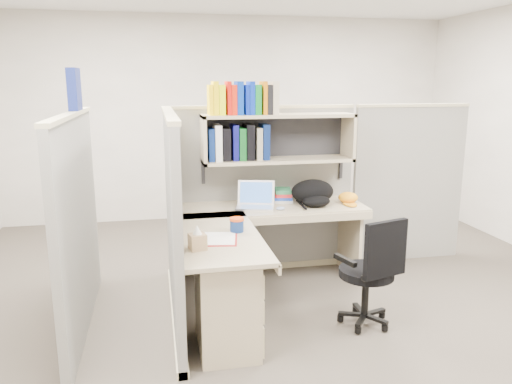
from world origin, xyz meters
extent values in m
plane|color=#3A342D|center=(0.00, 0.00, 0.00)|extent=(6.00, 6.00, 0.00)
plane|color=#ADA79C|center=(0.00, 3.00, 1.35)|extent=(6.00, 0.00, 6.00)
cube|color=slate|center=(0.00, 0.90, 0.80)|extent=(1.80, 0.06, 1.60)
cube|color=tan|center=(0.00, 0.90, 1.61)|extent=(1.80, 0.08, 0.03)
cube|color=slate|center=(-0.90, 0.00, 0.80)|extent=(0.06, 1.80, 1.60)
cube|color=tan|center=(-0.90, 0.00, 1.61)|extent=(0.08, 1.80, 0.03)
cube|color=slate|center=(-1.60, 0.00, 0.80)|extent=(0.06, 1.80, 1.60)
cube|color=slate|center=(1.55, 0.90, 0.80)|extent=(1.20, 0.06, 1.60)
cube|color=navy|center=(-1.60, 0.35, 1.79)|extent=(0.07, 0.27, 0.32)
cube|color=white|center=(-0.87, 0.15, 1.20)|extent=(0.00, 0.21, 0.28)
cube|color=tan|center=(0.10, 0.70, 1.55)|extent=(1.40, 0.34, 0.03)
cube|color=tan|center=(0.10, 0.70, 1.14)|extent=(1.40, 0.34, 0.03)
cube|color=tan|center=(-0.58, 0.70, 1.34)|extent=(0.03, 0.34, 0.44)
cube|color=tan|center=(0.78, 0.70, 1.34)|extent=(0.03, 0.34, 0.44)
cube|color=black|center=(0.10, 0.86, 1.34)|extent=(1.38, 0.01, 0.41)
cube|color=yellow|center=(-0.52, 0.68, 1.69)|extent=(0.03, 0.20, 0.26)
cube|color=yellow|center=(-0.48, 0.68, 1.71)|extent=(0.05, 0.20, 0.29)
cube|color=#E7F305|center=(-0.42, 0.68, 1.69)|extent=(0.06, 0.20, 0.26)
cube|color=#BA0E07|center=(-0.36, 0.68, 1.71)|extent=(0.04, 0.20, 0.29)
cube|color=red|center=(-0.32, 0.68, 1.69)|extent=(0.05, 0.20, 0.26)
cube|color=#042B95|center=(-0.27, 0.68, 1.71)|extent=(0.06, 0.20, 0.29)
cube|color=#041B90|center=(-0.20, 0.68, 1.69)|extent=(0.04, 0.20, 0.26)
cube|color=#05229D|center=(-0.16, 0.68, 1.71)|extent=(0.04, 0.20, 0.29)
cube|color=#07691E|center=(-0.11, 0.68, 1.69)|extent=(0.06, 0.20, 0.26)
cube|color=#C26704|center=(-0.04, 0.68, 1.71)|extent=(0.04, 0.20, 0.29)
cube|color=black|center=(0.00, 0.68, 1.69)|extent=(0.05, 0.20, 0.26)
cube|color=#B6A98C|center=(0.05, 0.68, 1.71)|extent=(0.06, 0.20, 0.29)
cube|color=#081C53|center=(-0.52, 0.72, 1.30)|extent=(0.05, 0.24, 0.29)
cube|color=silver|center=(-0.46, 0.72, 1.31)|extent=(0.06, 0.24, 0.32)
cube|color=black|center=(-0.39, 0.72, 1.30)|extent=(0.07, 0.24, 0.29)
cube|color=#080953|center=(-0.30, 0.72, 1.31)|extent=(0.05, 0.24, 0.32)
cube|color=#094316|center=(-0.24, 0.72, 1.30)|extent=(0.06, 0.24, 0.29)
cube|color=black|center=(-0.17, 0.72, 1.31)|extent=(0.07, 0.24, 0.32)
cube|color=gray|center=(-0.09, 0.72, 1.30)|extent=(0.05, 0.24, 0.29)
cube|color=#071747|center=(-0.03, 0.72, 1.31)|extent=(0.06, 0.24, 0.32)
cube|color=tan|center=(0.00, 0.57, 0.71)|extent=(1.74, 0.60, 0.03)
cube|color=tan|center=(-0.57, -0.20, 0.71)|extent=(0.60, 1.34, 0.03)
cube|color=tan|center=(0.00, 0.27, 0.68)|extent=(1.74, 0.02, 0.07)
cube|color=tan|center=(-0.27, -0.20, 0.68)|extent=(0.02, 1.34, 0.07)
cube|color=tan|center=(-0.57, -0.55, 0.34)|extent=(0.40, 0.55, 0.68)
cube|color=tan|center=(-0.36, -0.55, 0.54)|extent=(0.02, 0.50, 0.16)
cube|color=tan|center=(-0.36, -0.55, 0.36)|extent=(0.02, 0.50, 0.16)
cube|color=tan|center=(-0.36, -0.55, 0.14)|extent=(0.02, 0.50, 0.22)
cube|color=#B2B2B7|center=(-0.35, -0.55, 0.54)|extent=(0.01, 0.12, 0.01)
cube|color=tan|center=(0.80, 0.60, 0.35)|extent=(0.03, 0.55, 0.70)
cylinder|color=navy|center=(-0.43, -0.15, 0.78)|extent=(0.10, 0.10, 0.09)
cylinder|color=#E04715|center=(-0.43, -0.15, 0.83)|extent=(0.11, 0.11, 0.02)
ellipsoid|color=#8090B5|center=(0.06, 0.42, 0.75)|extent=(0.09, 0.07, 0.03)
cylinder|color=silver|center=(0.02, 0.75, 0.78)|extent=(0.08, 0.08, 0.10)
cylinder|color=black|center=(0.53, -0.42, 0.43)|extent=(0.42, 0.42, 0.06)
cube|color=black|center=(0.58, -0.60, 0.67)|extent=(0.36, 0.15, 0.42)
cylinder|color=black|center=(0.53, -0.42, 0.25)|extent=(0.05, 0.05, 0.36)
cylinder|color=black|center=(0.53, -0.42, 0.05)|extent=(0.40, 0.40, 0.09)
cube|color=black|center=(0.33, -0.48, 0.56)|extent=(0.10, 0.24, 0.04)
cube|color=black|center=(0.73, -0.36, 0.56)|extent=(0.10, 0.24, 0.04)
camera|label=1|loc=(-1.01, -3.75, 1.85)|focal=35.00mm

